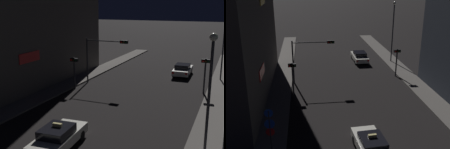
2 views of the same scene
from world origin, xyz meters
The scene contains 9 objects.
sidewalk_left centered at (-7.41, 23.21, 0.07)m, with size 2.21×50.42×0.14m, color #5B5651.
sidewalk_right centered at (7.41, 23.21, 0.07)m, with size 2.21×50.42×0.14m, color #5B5651.
taxi centered at (-0.53, 10.14, 0.74)m, with size 2.10×4.56×1.62m.
far_car centered at (2.91, 31.52, 0.73)m, with size 1.86×4.47×1.42m.
traffic_light_overhead centered at (-4.18, 24.28, 3.58)m, with size 4.68×0.42×4.87m.
traffic_light_left_kerb centered at (-6.05, 21.50, 2.34)m, with size 0.80×0.42×3.22m.
traffic_light_right_kerb centered at (6.05, 24.99, 2.45)m, with size 0.80×0.42×3.39m.
street_lamp_near_block centered at (7.42, 13.09, 4.40)m, with size 0.43×0.43×6.69m.
street_lamp_far_block centered at (7.24, 30.72, 5.01)m, with size 0.40×0.40×8.12m.
Camera 1 is at (8.57, -3.18, 8.28)m, focal length 47.09 mm.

